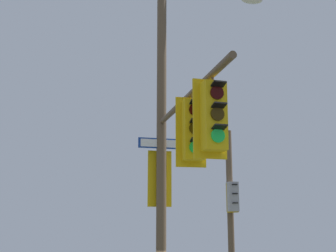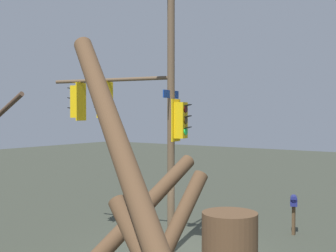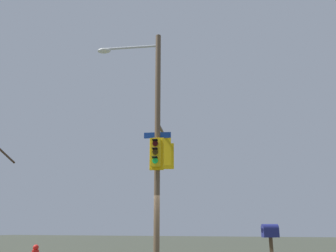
# 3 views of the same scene
# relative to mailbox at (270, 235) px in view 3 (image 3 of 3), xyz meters

# --- Properties ---
(main_signal_pole_assembly) EXTENTS (3.28, 5.08, 9.46)m
(main_signal_pole_assembly) POSITION_rel_mailbox_xyz_m (-4.43, 3.30, 3.83)
(main_signal_pole_assembly) COLOR brown
(main_signal_pole_assembly) RESTS_ON ground
(mailbox) EXTENTS (0.50, 0.38, 1.41)m
(mailbox) POSITION_rel_mailbox_xyz_m (0.00, 0.00, 0.00)
(mailbox) COLOR #4C3823
(mailbox) RESTS_ON ground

